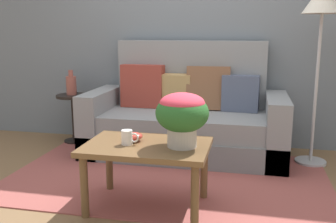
{
  "coord_description": "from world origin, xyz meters",
  "views": [
    {
      "loc": [
        0.68,
        -3.12,
        1.26
      ],
      "look_at": [
        -0.0,
        0.02,
        0.58
      ],
      "focal_mm": 41.41,
      "sensor_mm": 36.0,
      "label": 1
    }
  ],
  "objects": [
    {
      "name": "side_table",
      "position": [
        -1.27,
        0.83,
        0.38
      ],
      "size": [
        0.37,
        0.37,
        0.55
      ],
      "color": "black",
      "rests_on": "ground"
    },
    {
      "name": "table_vase",
      "position": [
        -1.29,
        0.84,
        0.66
      ],
      "size": [
        0.11,
        0.11,
        0.27
      ],
      "color": "#934C42",
      "rests_on": "side_table"
    },
    {
      "name": "coffee_mug",
      "position": [
        -0.15,
        -0.64,
        0.53
      ],
      "size": [
        0.12,
        0.08,
        0.1
      ],
      "color": "white",
      "rests_on": "coffee_table"
    },
    {
      "name": "floor_lamp",
      "position": [
        1.27,
        0.65,
        1.41
      ],
      "size": [
        0.36,
        0.36,
        1.68
      ],
      "color": "#B2B2B7",
      "rests_on": "ground"
    },
    {
      "name": "snack_bowl",
      "position": [
        -0.13,
        -0.55,
        0.51
      ],
      "size": [
        0.12,
        0.12,
        0.06
      ],
      "color": "#B2382D",
      "rests_on": "coffee_table"
    },
    {
      "name": "ground_plane",
      "position": [
        0.0,
        0.0,
        0.0
      ],
      "size": [
        14.0,
        14.0,
        0.0
      ],
      "primitive_type": "plane",
      "color": "brown"
    },
    {
      "name": "potted_plant",
      "position": [
        0.23,
        -0.6,
        0.71
      ],
      "size": [
        0.36,
        0.36,
        0.37
      ],
      "color": "#B7B2A8",
      "rests_on": "coffee_table"
    },
    {
      "name": "coffee_table",
      "position": [
        -0.02,
        -0.6,
        0.41
      ],
      "size": [
        0.87,
        0.59,
        0.48
      ],
      "color": "brown",
      "rests_on": "ground"
    },
    {
      "name": "couch",
      "position": [
        0.04,
        0.72,
        0.35
      ],
      "size": [
        2.0,
        0.89,
        1.15
      ],
      "color": "slate",
      "rests_on": "ground"
    },
    {
      "name": "wall_back",
      "position": [
        0.0,
        1.18,
        1.47
      ],
      "size": [
        6.4,
        0.12,
        2.94
      ],
      "primitive_type": "cube",
      "color": "slate",
      "rests_on": "ground"
    },
    {
      "name": "area_rug",
      "position": [
        0.0,
        -0.02,
        0.01
      ],
      "size": [
        2.73,
        1.64,
        0.01
      ],
      "primitive_type": "cube",
      "color": "#994C47",
      "rests_on": "ground"
    }
  ]
}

